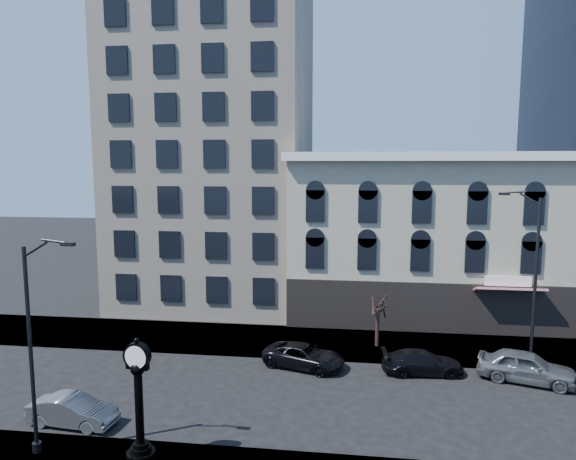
# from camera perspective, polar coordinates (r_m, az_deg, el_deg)

# --- Properties ---
(ground) EXTENTS (160.00, 160.00, 0.00)m
(ground) POSITION_cam_1_polar(r_m,az_deg,el_deg) (27.66, -5.44, -17.70)
(ground) COLOR black
(ground) RESTS_ON ground
(sidewalk_far) EXTENTS (160.00, 6.00, 0.12)m
(sidewalk_far) POSITION_cam_1_polar(r_m,az_deg,el_deg) (34.90, -2.47, -12.12)
(sidewalk_far) COLOR gray
(sidewalk_far) RESTS_ON ground
(cream_tower) EXTENTS (15.90, 15.40, 42.50)m
(cream_tower) POSITION_cam_1_polar(r_m,az_deg,el_deg) (45.50, -8.10, 16.94)
(cream_tower) COLOR beige
(cream_tower) RESTS_ON ground
(victorian_row) EXTENTS (22.60, 11.19, 12.50)m
(victorian_row) POSITION_cam_1_polar(r_m,az_deg,el_deg) (41.18, 16.14, -0.88)
(victorian_row) COLOR #ACA78E
(victorian_row) RESTS_ON ground
(street_clock) EXTENTS (1.13, 1.13, 4.96)m
(street_clock) POSITION_cam_1_polar(r_m,az_deg,el_deg) (21.93, -16.21, -18.16)
(street_clock) COLOR black
(street_clock) RESTS_ON sidewalk_near
(street_lamp_near) EXTENTS (2.31, 0.42, 8.93)m
(street_lamp_near) POSITION_cam_1_polar(r_m,az_deg,el_deg) (22.09, -25.72, -6.06)
(street_lamp_near) COLOR black
(street_lamp_near) RESTS_ON sidewalk_near
(street_lamp_far) EXTENTS (2.55, 1.14, 10.25)m
(street_lamp_far) POSITION_cam_1_polar(r_m,az_deg,el_deg) (32.38, 24.75, -0.14)
(street_lamp_far) COLOR black
(street_lamp_far) RESTS_ON sidewalk_far
(bare_tree_far) EXTENTS (2.28, 2.28, 3.91)m
(bare_tree_far) POSITION_cam_1_polar(r_m,az_deg,el_deg) (33.30, 9.95, -7.80)
(bare_tree_far) COLOR black
(bare_tree_far) RESTS_ON sidewalk_far
(car_near_b) EXTENTS (4.13, 1.77, 1.32)m
(car_near_b) POSITION_cam_1_polar(r_m,az_deg,el_deg) (26.34, -22.81, -18.03)
(car_near_b) COLOR #595B60
(car_near_b) RESTS_ON ground
(car_far_a) EXTENTS (5.17, 3.48, 1.32)m
(car_far_a) POSITION_cam_1_polar(r_m,az_deg,el_deg) (30.56, 1.78, -13.82)
(car_far_a) COLOR black
(car_far_a) RESTS_ON ground
(car_far_b) EXTENTS (4.64, 2.23, 1.30)m
(car_far_b) POSITION_cam_1_polar(r_m,az_deg,el_deg) (30.65, 14.70, -14.02)
(car_far_b) COLOR black
(car_far_b) RESTS_ON ground
(car_far_c) EXTENTS (5.35, 3.44, 1.69)m
(car_far_c) POSITION_cam_1_polar(r_m,az_deg,el_deg) (31.37, 24.95, -13.60)
(car_far_c) COLOR #595B60
(car_far_c) RESTS_ON ground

